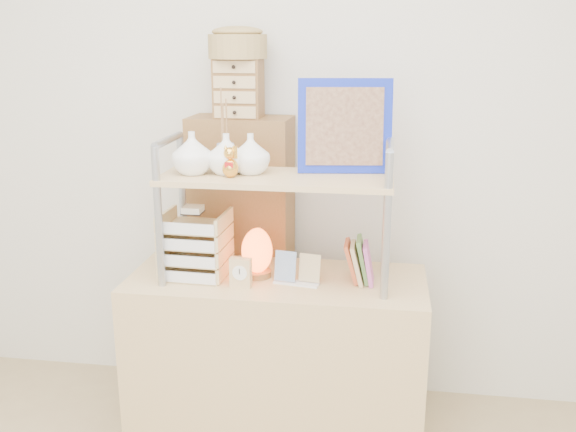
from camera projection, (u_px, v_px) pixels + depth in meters
name	position (u px, v px, depth m)	size (l,w,h in m)	color
room_shell	(220.00, 35.00, 1.57)	(3.42, 3.41, 2.61)	silver
desk	(277.00, 361.00, 2.69)	(1.20, 0.50, 0.75)	tan
cabinet	(243.00, 262.00, 3.00)	(0.45, 0.24, 1.35)	brown
hutch	(262.00, 167.00, 2.49)	(0.90, 0.34, 0.79)	#9A9EA8
letter_tray	(195.00, 248.00, 2.58)	(0.25, 0.24, 0.29)	tan
salt_lamp	(257.00, 252.00, 2.58)	(0.13, 0.13, 0.20)	brown
desk_clock	(241.00, 273.00, 2.48)	(0.09, 0.04, 0.12)	tan
postcard_stand	(297.00, 275.00, 2.52)	(0.19, 0.08, 0.13)	white
drawer_chest	(238.00, 88.00, 2.76)	(0.20, 0.16, 0.25)	brown
woven_basket	(238.00, 46.00, 2.72)	(0.25, 0.25, 0.10)	olive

